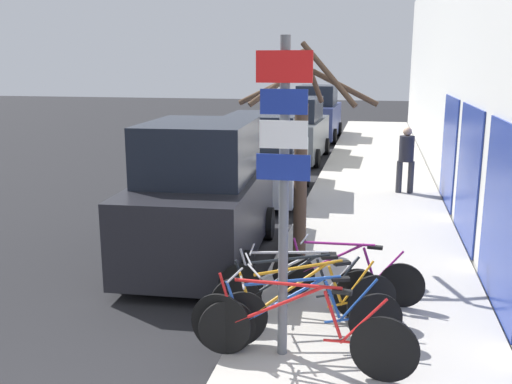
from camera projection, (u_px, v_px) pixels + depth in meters
The scene contains 16 objects.
ground_plane at pixel (270, 197), 14.55m from camera, with size 80.00×80.00×0.00m, color black.
sidewalk_curb at pixel (375, 177), 16.68m from camera, with size 3.20×32.00×0.15m.
building_facade at pixel (446, 68), 15.51m from camera, with size 0.23×32.00×6.50m.
signpost at pixel (284, 184), 5.98m from camera, with size 0.57×0.13×3.46m.
bicycle_0 at pixel (299, 331), 6.05m from camera, with size 2.49×0.48×0.97m.
bicycle_1 at pixel (302, 318), 6.42m from camera, with size 2.23×0.82×0.88m.
bicycle_2 at pixel (308, 305), 6.74m from camera, with size 2.06×1.20×0.92m.
bicycle_3 at pixel (298, 294), 7.11m from camera, with size 2.07×0.85×0.89m.
bicycle_4 at pixel (298, 284), 7.46m from camera, with size 2.13×0.44×0.84m.
bicycle_5 at pixel (346, 275), 7.77m from camera, with size 2.08×0.44×0.84m.
parked_car_0 at pixel (202, 199), 9.71m from camera, with size 2.29×4.32×2.41m.
parked_car_1 at pixel (264, 159), 14.47m from camera, with size 2.23×4.17×2.12m.
parked_car_2 at pixel (295, 132), 19.96m from camera, with size 2.18×4.58×2.20m.
parked_car_3 at pixel (317, 115), 25.29m from camera, with size 2.03×4.38×2.40m.
pedestrian_near at pixel (406, 155), 14.18m from camera, with size 0.43×0.37×1.65m.
street_tree at pixel (302, 157), 9.14m from camera, with size 2.21×1.18×3.52m.
Camera 1 is at (2.58, -2.73, 3.34)m, focal length 40.00 mm.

